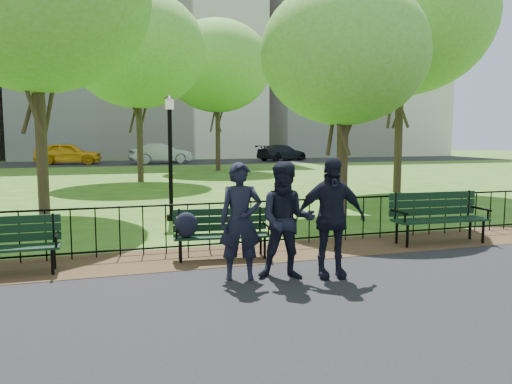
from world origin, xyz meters
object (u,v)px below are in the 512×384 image
object	(u,v)px
tree_mid_e	(402,18)
tree_far_e	(217,66)
park_bench_main	(206,227)
taxi	(68,153)
sedan_silver	(161,154)
park_bench_right_a	(437,212)
person_left	(241,221)
park_bench_left_a	(1,240)
tree_far_c	(138,50)
person_right	(330,218)
sedan_dark	(282,153)
tree_near_e	(344,54)
person_mid	(287,221)
lamppost	(170,153)

from	to	relation	value
tree_mid_e	tree_far_e	size ratio (longest dim) A/B	1.00
park_bench_main	taxi	bearing A→B (deg)	102.96
tree_mid_e	sedan_silver	size ratio (longest dim) A/B	1.94
park_bench_right_a	person_left	bearing A→B (deg)	-160.65
park_bench_left_a	tree_far_c	size ratio (longest dim) A/B	0.19
sedan_silver	park_bench_right_a	bearing A→B (deg)	173.68
park_bench_left_a	sedan_silver	bearing A→B (deg)	79.08
park_bench_main	tree_far_e	bearing A→B (deg)	82.48
park_bench_main	person_right	xyz separation A→B (m)	(1.55, -1.59, 0.33)
taxi	sedan_dark	xyz separation A→B (m)	(17.85, 0.51, -0.12)
taxi	sedan_silver	bearing A→B (deg)	-91.54
park_bench_main	tree_near_e	distance (m)	6.99
tree_mid_e	tree_near_e	bearing A→B (deg)	-136.71
park_bench_main	person_mid	bearing A→B (deg)	-52.33
person_mid	sedan_silver	bearing A→B (deg)	105.85
tree_mid_e	person_left	bearing A→B (deg)	-133.28
park_bench_main	tree_far_e	size ratio (longest dim) A/B	0.18
park_bench_left_a	tree_mid_e	size ratio (longest dim) A/B	0.18
person_left	taxi	size ratio (longest dim) A/B	0.35
park_bench_main	lamppost	bearing A→B (deg)	95.94
park_bench_left_a	tree_near_e	xyz separation A→B (m)	(7.70, 3.79, 3.72)
person_right	tree_far_c	bearing A→B (deg)	104.10
sedan_dark	tree_far_c	bearing A→B (deg)	120.60
tree_far_e	park_bench_right_a	bearing A→B (deg)	-92.30
lamppost	sedan_dark	bearing A→B (deg)	64.33
park_bench_right_a	lamppost	distance (m)	6.44
park_bench_main	person_left	world-z (taller)	person_left
lamppost	sedan_silver	world-z (taller)	lamppost
tree_far_c	person_right	bearing A→B (deg)	-85.69
tree_near_e	person_right	xyz separation A→B (m)	(-3.00, -5.41, -3.36)
park_bench_main	person_left	bearing A→B (deg)	-72.78
park_bench_left_a	tree_far_e	xyz separation A→B (m)	(8.70, 22.37, 5.90)
park_bench_left_a	lamppost	distance (m)	5.47
lamppost	park_bench_main	bearing A→B (deg)	-90.47
tree_mid_e	park_bench_right_a	bearing A→B (deg)	-118.83
lamppost	tree_mid_e	bearing A→B (deg)	22.76
person_mid	person_right	xyz separation A→B (m)	(0.65, -0.12, 0.03)
park_bench_left_a	park_bench_right_a	xyz separation A→B (m)	(7.80, -0.06, 0.07)
person_right	park_bench_main	bearing A→B (deg)	143.95
park_bench_right_a	tree_near_e	bearing A→B (deg)	94.73
park_bench_left_a	sedan_dark	bearing A→B (deg)	63.04
park_bench_main	park_bench_right_a	world-z (taller)	park_bench_right_a
park_bench_left_a	taxi	xyz separation A→B (m)	(-0.64, 32.98, 0.30)
person_right	person_left	bearing A→B (deg)	177.00
sedan_dark	taxi	bearing A→B (deg)	70.20
tree_far_e	tree_mid_e	bearing A→B (deg)	-75.81
lamppost	tree_far_c	world-z (taller)	tree_far_c
park_bench_main	sedan_silver	size ratio (longest dim) A/B	0.35
park_bench_right_a	park_bench_main	bearing A→B (deg)	-177.09
park_bench_main	park_bench_left_a	size ratio (longest dim) A/B	0.99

